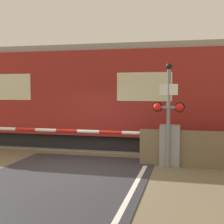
% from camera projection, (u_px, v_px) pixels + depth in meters
% --- Properties ---
extents(ground_plane, '(80.00, 80.00, 0.00)m').
position_uv_depth(ground_plane, '(74.00, 171.00, 8.84)').
color(ground_plane, '#6B6047').
extents(track_bed, '(36.00, 3.20, 0.13)m').
position_uv_depth(track_bed, '(109.00, 145.00, 12.88)').
color(track_bed, gray).
rests_on(track_bed, ground_plane).
extents(train, '(19.38, 2.94, 3.98)m').
position_uv_depth(train, '(149.00, 96.00, 12.35)').
color(train, black).
rests_on(train, ground_plane).
extents(crossing_barrier, '(6.35, 0.44, 1.23)m').
position_uv_depth(crossing_barrier, '(152.00, 142.00, 9.62)').
color(crossing_barrier, gray).
rests_on(crossing_barrier, ground_plane).
extents(signal_post, '(0.94, 0.26, 3.08)m').
position_uv_depth(signal_post, '(168.00, 108.00, 9.15)').
color(signal_post, gray).
rests_on(signal_post, ground_plane).
extents(roadside_fence, '(4.38, 0.06, 1.10)m').
position_uv_depth(roadside_fence, '(214.00, 150.00, 9.11)').
color(roadside_fence, '#726047').
rests_on(roadside_fence, ground_plane).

